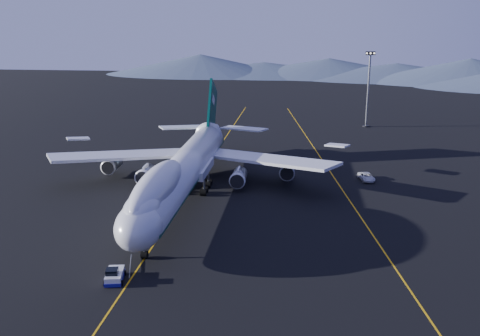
# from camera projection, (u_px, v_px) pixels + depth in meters

# --- Properties ---
(ground) EXTENTS (500.00, 500.00, 0.00)m
(ground) POSITION_uv_depth(u_px,v_px,m) (185.00, 199.00, 101.48)
(ground) COLOR black
(ground) RESTS_ON ground
(taxiway_line_main) EXTENTS (0.25, 220.00, 0.01)m
(taxiway_line_main) POSITION_uv_depth(u_px,v_px,m) (185.00, 198.00, 101.48)
(taxiway_line_main) COLOR #E4A40D
(taxiway_line_main) RESTS_ON ground
(taxiway_line_side) EXTENTS (28.08, 198.09, 0.01)m
(taxiway_line_side) POSITION_uv_depth(u_px,v_px,m) (341.00, 188.00, 107.68)
(taxiway_line_side) COLOR #E4A40D
(taxiway_line_side) RESTS_ON ground
(boeing_747) EXTENTS (59.62, 72.43, 19.37)m
(boeing_747) POSITION_uv_depth(u_px,v_px,m) (184.00, 169.00, 99.95)
(boeing_747) COLOR silver
(boeing_747) RESTS_ON ground
(pushback_tug) EXTENTS (3.09, 4.62, 1.87)m
(pushback_tug) POSITION_uv_depth(u_px,v_px,m) (115.00, 276.00, 69.57)
(pushback_tug) COLOR silver
(pushback_tug) RESTS_ON ground
(service_van) EXTENTS (3.56, 5.96, 1.55)m
(service_van) POSITION_uv_depth(u_px,v_px,m) (366.00, 177.00, 112.74)
(service_van) COLOR silver
(service_van) RESTS_ON ground
(floodlight_mast) EXTENTS (2.89, 2.17, 23.37)m
(floodlight_mast) POSITION_uv_depth(u_px,v_px,m) (368.00, 89.00, 165.89)
(floodlight_mast) COLOR black
(floodlight_mast) RESTS_ON ground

